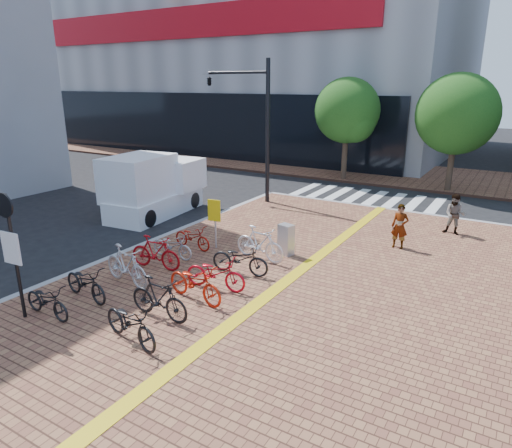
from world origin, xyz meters
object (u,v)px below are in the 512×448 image
Objects in this scene: bike_2 at (126,265)px; notice_sign at (11,241)px; bike_7 at (159,298)px; bike_5 at (192,237)px; bike_9 at (216,273)px; pedestrian_a at (400,226)px; bike_4 at (172,246)px; pedestrian_b at (455,214)px; bike_6 at (130,323)px; bike_0 at (47,301)px; utility_box at (286,240)px; yellow_sign at (215,215)px; bike_1 at (86,283)px; bike_3 at (155,252)px; box_truck at (153,187)px; bike_10 at (240,259)px; traffic_light_pole at (240,104)px; bike_11 at (260,244)px; bike_8 at (195,283)px.

notice_sign is at bearing 174.15° from bike_2.
notice_sign is at bearing 121.01° from bike_7.
bike_9 reaches higher than bike_5.
pedestrian_a is (3.55, 6.11, 0.31)m from bike_9.
pedestrian_b is at bearing -46.46° from bike_4.
bike_0 is at bearing 105.42° from bike_6.
notice_sign is at bearing -116.15° from utility_box.
yellow_sign is (-2.00, 2.72, 0.74)m from bike_9.
pedestrian_a is 0.90× the size of yellow_sign.
bike_1 reaches higher than bike_0.
bike_7 is at bearing -77.05° from bike_1.
bike_3 is 0.56× the size of notice_sign.
box_truck is at bearing -159.24° from pedestrian_b.
bike_6 is at bearing 172.49° from bike_10.
bike_4 is at bearing -72.43° from traffic_light_pole.
bike_1 is 13.43m from pedestrian_b.
bike_11 reaches higher than bike_9.
pedestrian_a reaches higher than bike_9.
bike_0 is 3.69m from bike_8.
bike_5 is at bearing -70.01° from traffic_light_pole.
yellow_sign is at bearing 46.06° from bike_10.
bike_7 is at bearing -46.17° from box_truck.
yellow_sign is at bearing -4.42° from bike_0.
bike_11 is 1.20× the size of pedestrian_b.
bike_7 is at bearing -66.28° from traffic_light_pole.
bike_8 is at bearing -43.23° from bike_0.
bike_8 is 0.39× the size of box_truck.
bike_10 is at bearing -101.34° from utility_box.
yellow_sign reaches higher than pedestrian_b.
bike_0 is 3.71m from bike_3.
yellow_sign is at bearing 29.51° from bike_6.
pedestrian_a is (6.21, 3.85, 0.37)m from bike_5.
bike_0 is 1.02× the size of bike_4.
pedestrian_a is at bearing -44.07° from bike_10.
traffic_light_pole is at bearing 20.21° from bike_1.
bike_7 is (-0.23, 1.17, 0.05)m from bike_6.
bike_9 is at bearing -115.34° from pedestrian_b.
yellow_sign is at bearing 91.55° from bike_11.
bike_5 is at bearing -144.97° from yellow_sign.
notice_sign reaches higher than bike_0.
bike_8 is 9.34m from box_truck.
bike_1 is 2.55m from bike_3.
pedestrian_b is (7.62, 6.49, 0.37)m from bike_5.
pedestrian_b is 12.65m from box_truck.
bike_5 is at bearing 103.01° from bike_11.
bike_2 is at bearing 154.07° from bike_11.
bike_11 is (-0.09, 5.82, 0.08)m from bike_6.
bike_2 is 1.23× the size of pedestrian_b.
bike_5 is (-0.00, 5.74, -0.01)m from bike_0.
bike_3 is 2.04m from bike_5.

